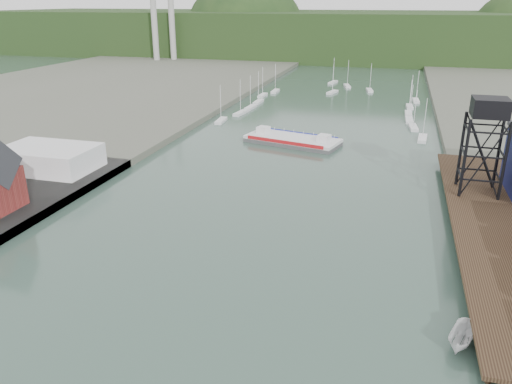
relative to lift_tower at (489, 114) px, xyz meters
The scene contains 8 objects.
east_pier 19.03m from the lift_tower, 81.25° to the right, with size 14.00×70.00×2.45m.
white_shed 80.28m from the lift_tower, behind, with size 18.00×12.00×4.50m, color silver.
lift_tower is the anchor object (origin of this frame).
marina_sailboats 89.04m from the lift_tower, 113.46° to the left, with size 57.71×92.65×0.90m.
smokestacks 224.80m from the lift_tower, 128.94° to the left, with size 11.20×8.20×60.00m.
distant_hills 246.51m from the lift_tower, 99.10° to the left, with size 500.00×120.00×80.00m.
chain_ferry 49.97m from the lift_tower, 142.81° to the left, with size 24.12×14.22×3.26m.
motorboat 44.29m from the lift_tower, 98.21° to the right, with size 2.10×5.58×2.16m, color silver.
Camera 1 is at (20.44, -28.80, 32.78)m, focal length 35.00 mm.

